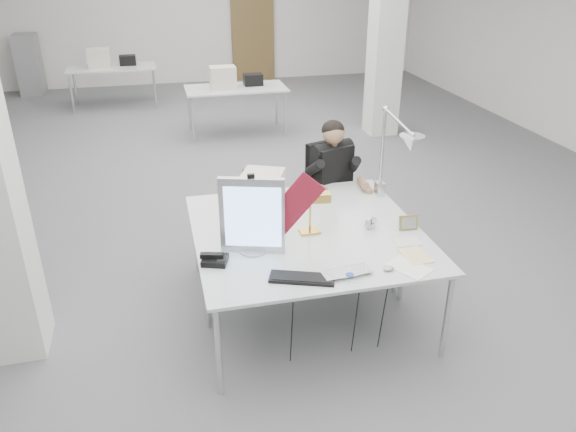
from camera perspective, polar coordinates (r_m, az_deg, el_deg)
The scene contains 23 objects.
room_shell at distance 6.24m, azimuth -3.07°, elevation 15.44°, with size 10.04×14.04×3.24m.
desk_main at distance 4.14m, azimuth 3.61°, elevation -4.45°, with size 1.80×0.90×0.03m, color silver.
desk_second at distance 4.90m, azimuth 0.57°, elevation 0.73°, with size 1.80×0.90×0.03m, color silver.
bg_desk_a at distance 9.23m, azimuth -5.32°, elevation 12.79°, with size 1.60×0.80×0.03m, color silver.
bg_desk_b at distance 11.32m, azimuth -17.47°, elevation 14.20°, with size 1.60×0.80×0.03m, color silver.
filing_cabinet at distance 12.97m, azimuth -24.81°, elevation 13.79°, with size 0.45×0.55×1.20m, color gray.
office_chair at distance 5.64m, azimuth 4.24°, elevation 2.15°, with size 0.55×0.55×1.12m, color black, non-canonical shape.
seated_person at distance 5.46m, azimuth 4.51°, elevation 5.18°, with size 0.49×0.62×0.93m, color black, non-canonical shape.
monitor at distance 4.08m, azimuth -3.67°, elevation 0.02°, with size 0.48×0.05×0.59m, color #B4B4B9.
pennant at distance 4.08m, azimuth 0.38°, elevation 0.97°, with size 0.52×0.01×0.21m, color maroon.
keyboard at distance 3.87m, azimuth 1.44°, elevation -6.34°, with size 0.45×0.15×0.02m, color black.
laptop at distance 3.90m, azimuth 6.29°, elevation -6.12°, with size 0.35×0.23×0.03m, color #B5B5BA.
mouse at distance 4.03m, azimuth 10.20°, elevation -5.28°, with size 0.08×0.05×0.03m, color #A6A6AA.
bankers_lamp at distance 4.41m, azimuth 2.26°, elevation 0.34°, with size 0.30×0.12×0.35m, color #B9913A, non-canonical shape.
desk_phone at distance 4.09m, azimuth -7.43°, elevation -4.47°, with size 0.18×0.16×0.04m, color black.
picture_frame_left at distance 4.27m, azimuth -5.64°, elevation -2.44°, with size 0.14×0.01×0.11m, color olive.
picture_frame_right at distance 4.60m, azimuth 12.14°, elevation -0.65°, with size 0.16×0.01×0.12m, color olive.
desk_clock at distance 4.57m, azimuth 8.39°, elevation -0.68°, with size 0.11×0.11×0.03m, color silver.
paper_stack_a at distance 4.10m, azimuth 12.18°, elevation -5.12°, with size 0.21×0.29×0.01m, color white.
paper_stack_b at distance 4.25m, azimuth 12.82°, elevation -3.95°, with size 0.18×0.25×0.01m, color #ECDB8D.
paper_stack_c at distance 4.43m, azimuth 12.00°, elevation -2.59°, with size 0.20×0.14×0.01m, color silver.
beige_monitor at distance 4.85m, azimuth -2.58°, elevation 2.66°, with size 0.34×0.32×0.32m, color beige.
architect_lamp at distance 4.83m, azimuth 10.74°, elevation 6.20°, with size 0.26×0.74×0.96m, color silver, non-canonical shape.
Camera 1 is at (-1.09, -5.90, 2.83)m, focal length 35.00 mm.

